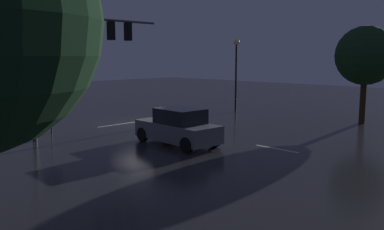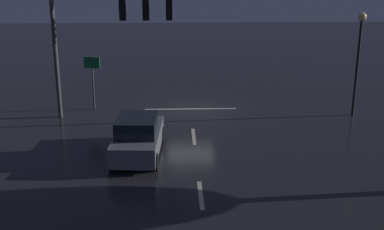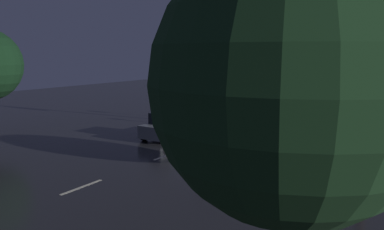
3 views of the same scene
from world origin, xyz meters
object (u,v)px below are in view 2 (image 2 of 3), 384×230
object	(u,v)px
route_sign	(92,71)
street_lamp_left_kerb	(359,45)
car_approaching	(138,137)
traffic_signal_assembly	(110,24)

from	to	relation	value
route_sign	street_lamp_left_kerb	bearing A→B (deg)	173.29
route_sign	car_approaching	bearing A→B (deg)	112.59
traffic_signal_assembly	street_lamp_left_kerb	xyz separation A→B (m)	(-12.48, 0.26, -1.08)
traffic_signal_assembly	car_approaching	world-z (taller)	traffic_signal_assembly
traffic_signal_assembly	street_lamp_left_kerb	bearing A→B (deg)	178.82
traffic_signal_assembly	car_approaching	size ratio (longest dim) A/B	1.73
street_lamp_left_kerb	route_sign	size ratio (longest dim) A/B	1.81
traffic_signal_assembly	route_sign	size ratio (longest dim) A/B	2.63
traffic_signal_assembly	route_sign	xyz separation A→B (m)	(1.23, -1.35, -2.66)
car_approaching	street_lamp_left_kerb	bearing A→B (deg)	-154.45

